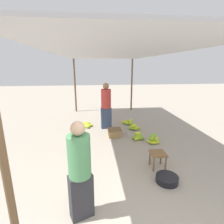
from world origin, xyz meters
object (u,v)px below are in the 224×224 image
object	(u,v)px
basin_black	(167,179)
crate_near	(115,133)
banana_pile_left_1	(87,125)
banana_pile_left_0	(78,133)
banana_pile_right_3	(128,122)
banana_pile_right_1	(138,136)
banana_pile_right_0	(153,139)
vendor_foreground	(80,170)
shopper_walking_mid	(106,105)
banana_pile_right_2	(134,127)
stool	(158,155)

from	to	relation	value
basin_black	crate_near	bearing A→B (deg)	106.82
crate_near	banana_pile_left_1	bearing A→B (deg)	131.99
banana_pile_left_0	banana_pile_right_3	distance (m)	2.21
banana_pile_right_1	banana_pile_right_0	bearing A→B (deg)	-41.61
banana_pile_left_0	banana_pile_right_1	size ratio (longest dim) A/B	0.87
vendor_foreground	basin_black	distance (m)	1.92
banana_pile_right_1	shopper_walking_mid	bearing A→B (deg)	130.23
banana_pile_right_0	banana_pile_right_3	xyz separation A→B (m)	(-0.40, 1.82, -0.05)
basin_black	banana_pile_right_2	size ratio (longest dim) A/B	0.96
basin_black	stool	bearing A→B (deg)	90.98
banana_pile_right_1	crate_near	xyz separation A→B (m)	(-0.72, 0.31, 0.03)
banana_pile_right_0	crate_near	size ratio (longest dim) A/B	0.89
stool	banana_pile_right_2	bearing A→B (deg)	89.02
banana_pile_right_0	banana_pile_right_1	xyz separation A→B (m)	(-0.38, 0.34, -0.04)
vendor_foreground	banana_pile_right_1	xyz separation A→B (m)	(1.62, 2.82, -0.72)
stool	shopper_walking_mid	world-z (taller)	shopper_walking_mid
vendor_foreground	banana_pile_right_0	bearing A→B (deg)	50.98
banana_pile_left_1	crate_near	xyz separation A→B (m)	(0.96, -1.07, 0.06)
banana_pile_right_0	banana_pile_right_3	distance (m)	1.87
shopper_walking_mid	crate_near	bearing A→B (deg)	-74.82
crate_near	vendor_foreground	bearing A→B (deg)	-106.09
banana_pile_left_0	banana_pile_right_1	world-z (taller)	banana_pile_left_0
banana_pile_right_2	crate_near	bearing A→B (deg)	-145.29
stool	banana_pile_right_0	size ratio (longest dim) A/B	0.95
stool	banana_pile_right_3	distance (m)	3.14
banana_pile_right_0	vendor_foreground	bearing A→B (deg)	-129.02
basin_black	vendor_foreground	bearing A→B (deg)	-158.85
basin_black	banana_pile_right_2	distance (m)	3.03
banana_pile_left_0	shopper_walking_mid	size ratio (longest dim) A/B	0.27
vendor_foreground	banana_pile_left_1	size ratio (longest dim) A/B	2.84
banana_pile_left_0	shopper_walking_mid	distance (m)	1.45
basin_black	banana_pile_right_1	world-z (taller)	banana_pile_right_1
banana_pile_right_2	crate_near	distance (m)	0.96
vendor_foreground	banana_pile_left_0	xyz separation A→B (m)	(-0.32, 3.23, -0.70)
banana_pile_left_0	banana_pile_right_3	xyz separation A→B (m)	(1.93, 1.07, -0.03)
stool	basin_black	distance (m)	0.58
banana_pile_left_0	crate_near	size ratio (longest dim) A/B	1.03
banana_pile_right_2	banana_pile_right_3	distance (m)	0.64
banana_pile_left_0	shopper_walking_mid	bearing A→B (deg)	34.87
stool	banana_pile_right_1	world-z (taller)	stool
stool	crate_near	world-z (taller)	stool
banana_pile_right_3	shopper_walking_mid	bearing A→B (deg)	-158.07
vendor_foreground	banana_pile_right_2	distance (m)	4.10
banana_pile_right_2	banana_pile_left_1	bearing A→B (deg)	163.33
stool	banana_pile_right_2	world-z (taller)	stool
vendor_foreground	basin_black	bearing A→B (deg)	21.15
banana_pile_left_1	banana_pile_right_3	xyz separation A→B (m)	(1.66, 0.11, 0.01)
banana_pile_right_1	banana_pile_right_2	distance (m)	0.86
banana_pile_right_3	shopper_walking_mid	xyz separation A→B (m)	(-0.92, -0.37, 0.80)
banana_pile_right_0	banana_pile_right_2	world-z (taller)	banana_pile_right_0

